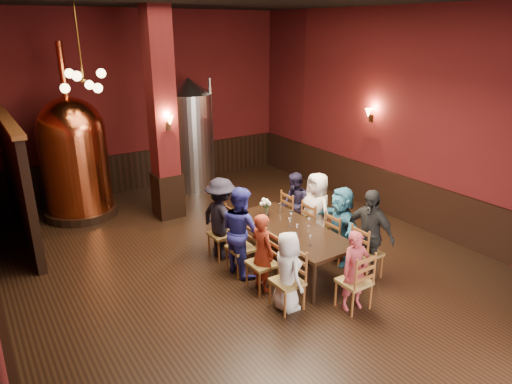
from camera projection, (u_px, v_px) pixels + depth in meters
room at (244, 142)px, 7.65m from camera, size 10.00×10.02×4.50m
wainscot_right at (393, 195)px, 10.29m from camera, size 0.08×9.90×1.00m
wainscot_back at (146, 169)px, 12.15m from camera, size 7.90×0.08×1.00m
column at (162, 118)px, 9.70m from camera, size 0.58×0.58×4.50m
partition at (18, 183)px, 8.88m from camera, size 0.22×3.50×2.40m
pendant_cluster at (83, 81)px, 8.71m from camera, size 0.90×0.90×1.70m
sconce_wall at (371, 115)px, 10.31m from camera, size 0.20×0.20×0.36m
sconce_column at (168, 122)px, 9.48m from camera, size 0.20×0.20×0.36m
dining_table at (292, 231)px, 8.01m from camera, size 1.01×2.40×0.75m
chair_0 at (287, 281)px, 6.87m from camera, size 0.46×0.46×0.92m
person_0 at (288, 271)px, 6.81m from camera, size 0.46×0.65×1.26m
chair_1 at (262, 263)px, 7.39m from camera, size 0.46×0.46×0.92m
person_1 at (262, 252)px, 7.32m from camera, size 0.35×0.50×1.33m
chair_2 at (241, 248)px, 7.91m from camera, size 0.46×0.46×0.92m
person_2 at (241, 231)px, 7.80m from camera, size 0.43×0.79×1.57m
chair_3 at (222, 234)px, 8.43m from camera, size 0.46×0.46×0.92m
person_3 at (221, 219)px, 8.33m from camera, size 0.73×1.08×1.54m
chair_4 at (367, 252)px, 7.75m from camera, size 0.46×0.46×0.92m
person_4 at (369, 234)px, 7.63m from camera, size 0.57×0.99×1.60m
chair_5 at (340, 238)px, 8.28m from camera, size 0.46×0.46×0.92m
person_5 at (340, 225)px, 8.19m from camera, size 0.72×1.40×1.44m
chair_6 at (316, 226)px, 8.79m from camera, size 0.46×0.46×0.92m
person_6 at (316, 211)px, 8.69m from camera, size 0.52×0.77×1.52m
chair_7 at (294, 214)px, 9.32m from camera, size 0.46×0.46×0.92m
person_7 at (295, 205)px, 9.25m from camera, size 0.52×0.72×1.34m
chair_8 at (354, 281)px, 6.88m from camera, size 0.46×0.46×0.92m
person_8 at (355, 271)px, 6.82m from camera, size 0.51×0.39×1.27m
copper_kettle at (74, 156)px, 10.04m from camera, size 1.61×1.61×3.80m
steel_vessel at (191, 134)px, 11.80m from camera, size 1.49×1.49×2.89m
rose_vase at (266, 205)px, 8.41m from camera, size 0.21×0.21×0.35m
wine_glass_0 at (290, 222)px, 8.01m from camera, size 0.07×0.07×0.17m
wine_glass_1 at (311, 240)px, 7.34m from camera, size 0.07×0.07×0.17m
wine_glass_2 at (291, 215)px, 8.31m from camera, size 0.07×0.07×0.17m
wine_glass_3 at (309, 222)px, 8.02m from camera, size 0.07×0.07×0.17m
wine_glass_4 at (297, 229)px, 7.74m from camera, size 0.07×0.07×0.17m
wine_glass_5 at (291, 216)px, 8.28m from camera, size 0.07×0.07×0.17m
wine_glass_6 at (280, 208)px, 8.66m from camera, size 0.07×0.07×0.17m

